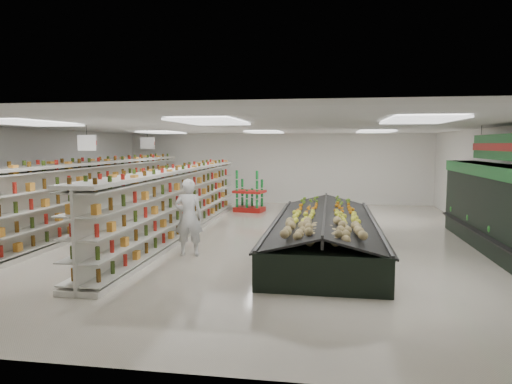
% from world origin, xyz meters
% --- Properties ---
extents(floor, '(16.00, 16.00, 0.00)m').
position_xyz_m(floor, '(0.00, 0.00, 0.00)').
color(floor, beige).
rests_on(floor, ground).
extents(ceiling, '(14.00, 16.00, 0.02)m').
position_xyz_m(ceiling, '(0.00, 0.00, 3.20)').
color(ceiling, white).
rests_on(ceiling, wall_back).
extents(wall_back, '(14.00, 0.02, 3.20)m').
position_xyz_m(wall_back, '(0.00, 8.00, 1.60)').
color(wall_back, white).
rests_on(wall_back, floor).
extents(wall_front, '(14.00, 0.02, 3.20)m').
position_xyz_m(wall_front, '(0.00, -8.00, 1.60)').
color(wall_front, white).
rests_on(wall_front, floor).
extents(wall_left, '(0.02, 16.00, 3.20)m').
position_xyz_m(wall_left, '(-7.00, 0.00, 1.60)').
color(wall_left, white).
rests_on(wall_left, floor).
extents(wall_right, '(0.02, 16.00, 3.20)m').
position_xyz_m(wall_right, '(7.00, 0.00, 1.60)').
color(wall_right, white).
rests_on(wall_right, floor).
extents(produce_wall_case, '(0.93, 8.00, 2.20)m').
position_xyz_m(produce_wall_case, '(6.53, -1.50, 1.24)').
color(produce_wall_case, black).
rests_on(produce_wall_case, floor).
extents(aisle_sign_near, '(0.52, 0.06, 0.75)m').
position_xyz_m(aisle_sign_near, '(-3.80, -2.00, 2.75)').
color(aisle_sign_near, white).
rests_on(aisle_sign_near, ceiling).
extents(aisle_sign_far, '(0.52, 0.06, 0.75)m').
position_xyz_m(aisle_sign_far, '(-3.80, 2.00, 2.75)').
color(aisle_sign_far, white).
rests_on(aisle_sign_far, ceiling).
extents(hortifruti_banner, '(0.12, 3.20, 0.95)m').
position_xyz_m(hortifruti_banner, '(6.25, -1.50, 2.65)').
color(hortifruti_banner, '#1C6B2A').
rests_on(hortifruti_banner, ceiling).
extents(gondola_left, '(1.08, 12.55, 2.17)m').
position_xyz_m(gondola_left, '(-5.08, 0.75, 1.00)').
color(gondola_left, silver).
rests_on(gondola_left, floor).
extents(gondola_center, '(0.87, 11.52, 2.00)m').
position_xyz_m(gondola_center, '(-2.07, 0.05, 0.92)').
color(gondola_center, silver).
rests_on(gondola_center, floor).
extents(produce_island, '(2.73, 7.38, 1.10)m').
position_xyz_m(produce_island, '(2.27, -1.28, 0.50)').
color(produce_island, black).
rests_on(produce_island, floor).
extents(soda_endcap, '(1.33, 1.04, 1.53)m').
position_xyz_m(soda_endcap, '(-0.77, 5.07, 0.74)').
color(soda_endcap, '#B01914').
rests_on(soda_endcap, floor).
extents(shopper_main, '(0.73, 0.52, 1.89)m').
position_xyz_m(shopper_main, '(-1.00, -2.40, 0.95)').
color(shopper_main, silver).
rests_on(shopper_main, floor).
extents(shopper_background, '(0.69, 0.98, 1.86)m').
position_xyz_m(shopper_background, '(-3.24, 2.58, 0.93)').
color(shopper_background, tan).
rests_on(shopper_background, floor).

